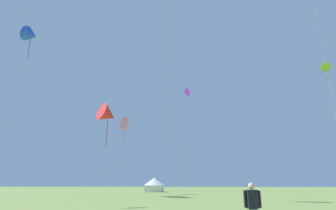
{
  "coord_description": "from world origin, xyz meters",
  "views": [
    {
      "loc": [
        3.83,
        -4.93,
        1.67
      ],
      "look_at": [
        0.0,
        32.0,
        12.28
      ],
      "focal_mm": 29.77,
      "sensor_mm": 36.0,
      "label": 1
    }
  ],
  "objects_px": {
    "festival_tent_right": "(154,184)",
    "kite_purple_diamond": "(187,95)",
    "kite_red_delta": "(108,115)",
    "person_spectator": "(253,210)",
    "kite_blue_delta": "(31,35)",
    "kite_lime_diamond": "(327,72)",
    "kite_pink_box": "(124,123)"
  },
  "relations": [
    {
      "from": "kite_pink_box",
      "to": "person_spectator",
      "type": "bearing_deg",
      "value": -69.18
    },
    {
      "from": "kite_red_delta",
      "to": "kite_purple_diamond",
      "type": "relative_size",
      "value": 0.8
    },
    {
      "from": "kite_lime_diamond",
      "to": "person_spectator",
      "type": "xyz_separation_m",
      "value": [
        -15.4,
        -25.67,
        -15.0
      ]
    },
    {
      "from": "kite_blue_delta",
      "to": "festival_tent_right",
      "type": "relative_size",
      "value": 6.26
    },
    {
      "from": "kite_blue_delta",
      "to": "festival_tent_right",
      "type": "height_order",
      "value": "kite_blue_delta"
    },
    {
      "from": "kite_red_delta",
      "to": "person_spectator",
      "type": "bearing_deg",
      "value": -63.04
    },
    {
      "from": "festival_tent_right",
      "to": "kite_red_delta",
      "type": "bearing_deg",
      "value": -97.0
    },
    {
      "from": "kite_lime_diamond",
      "to": "kite_blue_delta",
      "type": "xyz_separation_m",
      "value": [
        -47.76,
        8.14,
        12.95
      ]
    },
    {
      "from": "festival_tent_right",
      "to": "kite_lime_diamond",
      "type": "bearing_deg",
      "value": -48.27
    },
    {
      "from": "kite_red_delta",
      "to": "kite_purple_diamond",
      "type": "bearing_deg",
      "value": 15.14
    },
    {
      "from": "kite_purple_diamond",
      "to": "person_spectator",
      "type": "distance_m",
      "value": 36.26
    },
    {
      "from": "kite_pink_box",
      "to": "kite_blue_delta",
      "type": "bearing_deg",
      "value": -158.11
    },
    {
      "from": "kite_red_delta",
      "to": "person_spectator",
      "type": "xyz_separation_m",
      "value": [
        15.11,
        -29.71,
        -10.97
      ]
    },
    {
      "from": "kite_pink_box",
      "to": "person_spectator",
      "type": "relative_size",
      "value": 8.19
    },
    {
      "from": "kite_red_delta",
      "to": "kite_lime_diamond",
      "type": "bearing_deg",
      "value": -7.55
    },
    {
      "from": "kite_purple_diamond",
      "to": "kite_lime_diamond",
      "type": "distance_m",
      "value": 19.95
    },
    {
      "from": "kite_blue_delta",
      "to": "person_spectator",
      "type": "distance_m",
      "value": 54.51
    },
    {
      "from": "kite_red_delta",
      "to": "kite_blue_delta",
      "type": "distance_m",
      "value": 24.54
    },
    {
      "from": "kite_lime_diamond",
      "to": "festival_tent_right",
      "type": "xyz_separation_m",
      "value": [
        -27.26,
        30.56,
        -14.09
      ]
    },
    {
      "from": "kite_red_delta",
      "to": "kite_lime_diamond",
      "type": "height_order",
      "value": "kite_lime_diamond"
    },
    {
      "from": "kite_red_delta",
      "to": "kite_blue_delta",
      "type": "bearing_deg",
      "value": 166.65
    },
    {
      "from": "kite_lime_diamond",
      "to": "festival_tent_right",
      "type": "height_order",
      "value": "kite_lime_diamond"
    },
    {
      "from": "kite_red_delta",
      "to": "festival_tent_right",
      "type": "xyz_separation_m",
      "value": [
        3.26,
        26.52,
        -10.06
      ]
    },
    {
      "from": "kite_red_delta",
      "to": "kite_pink_box",
      "type": "distance_m",
      "value": 10.94
    },
    {
      "from": "kite_purple_diamond",
      "to": "festival_tent_right",
      "type": "bearing_deg",
      "value": 110.46
    },
    {
      "from": "kite_red_delta",
      "to": "kite_blue_delta",
      "type": "xyz_separation_m",
      "value": [
        -17.25,
        4.09,
        16.98
      ]
    },
    {
      "from": "festival_tent_right",
      "to": "kite_purple_diamond",
      "type": "bearing_deg",
      "value": -69.54
    },
    {
      "from": "kite_blue_delta",
      "to": "kite_lime_diamond",
      "type": "bearing_deg",
      "value": -9.67
    },
    {
      "from": "kite_red_delta",
      "to": "kite_blue_delta",
      "type": "height_order",
      "value": "kite_blue_delta"
    },
    {
      "from": "kite_red_delta",
      "to": "kite_pink_box",
      "type": "bearing_deg",
      "value": 91.72
    },
    {
      "from": "kite_blue_delta",
      "to": "festival_tent_right",
      "type": "bearing_deg",
      "value": 47.56
    },
    {
      "from": "kite_purple_diamond",
      "to": "person_spectator",
      "type": "bearing_deg",
      "value": -84.5
    }
  ]
}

